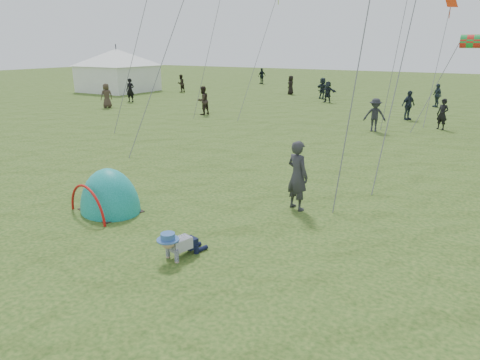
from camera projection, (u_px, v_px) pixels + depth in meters
The scene contains 18 objects.
ground at pixel (170, 256), 8.89m from camera, with size 140.00×140.00×0.00m, color #1B3D12.
crawling_toddler at pixel (178, 244), 8.73m from camera, with size 0.58×0.83×0.63m, color black, non-canonical shape.
popup_tent at pixel (111, 211), 11.33m from camera, with size 1.77×1.46×2.29m, color #077B66.
standing_adult at pixel (297, 176), 11.18m from camera, with size 0.68×0.45×1.86m, color #2F2F35.
event_marquee at pixel (118, 69), 40.09m from camera, with size 6.04×6.04×4.15m, color white, non-canonical shape.
crowd_person_0 at pixel (442, 114), 22.02m from camera, with size 0.58×0.38×1.59m, color black.
crowd_person_1 at pixel (181, 83), 39.66m from camera, with size 0.78×0.61×1.61m, color black.
crowd_person_2 at pixel (437, 95), 30.08m from camera, with size 0.95×0.40×1.63m, color #2C3A44.
crowd_person_4 at pixel (291, 85), 37.88m from camera, with size 0.80×0.52×1.63m, color black.
crowd_person_5 at pixel (323, 88), 34.70m from camera, with size 1.57×0.50×1.70m, color #242F37.
crowd_person_7 at pixel (203, 101), 26.75m from camera, with size 0.86×0.67×1.76m, color #2F2520.
crowd_person_8 at pixel (262, 76), 48.18m from camera, with size 1.02×0.43×1.74m, color black.
crowd_person_9 at pixel (375, 115), 21.49m from camera, with size 1.08×0.62×1.67m, color #26272D.
crowd_person_10 at pixel (107, 96), 29.70m from camera, with size 0.82×0.53×1.67m, color #413328.
crowd_person_11 at pixel (328, 92), 32.52m from camera, with size 1.47×0.47×1.59m, color #1B232B.
crowd_person_12 at pixel (130, 90), 32.81m from camera, with size 0.65×0.42×1.77m, color black.
crowd_person_14 at pixel (408, 105), 24.88m from camera, with size 0.99×0.41×1.69m, color #242E3B.
diamond_kite_1 at pixel (451, 1), 24.84m from camera, with size 0.74×0.74×0.00m, color #E73809.
Camera 1 is at (5.33, -6.15, 4.19)m, focal length 32.00 mm.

